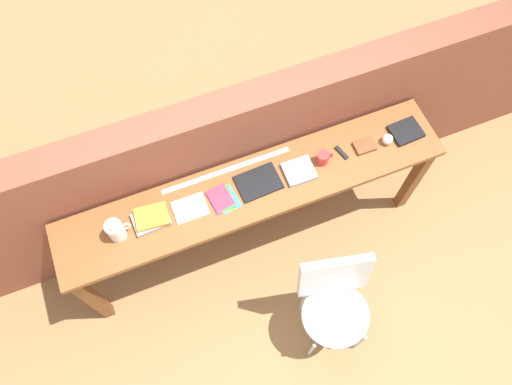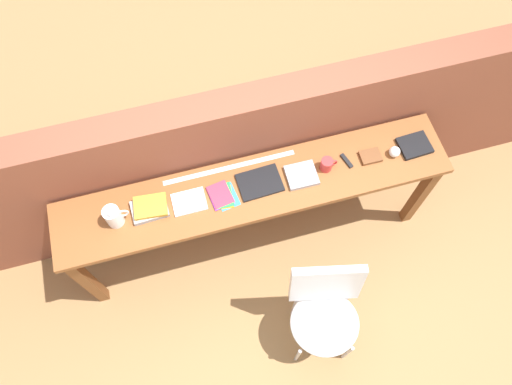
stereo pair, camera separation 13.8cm
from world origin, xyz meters
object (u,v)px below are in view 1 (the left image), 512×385
object	(u,v)px
multitool_folded	(342,153)
leather_journal_brown	(364,146)
sports_ball_small	(388,139)
chair_white_moulded	(335,302)
pamphlet_pile_colourful	(223,199)
magazine_cycling	(190,208)
book_stack_leftmost	(151,218)
pitcher_white	(116,230)
book_open_centre	(258,182)
mug	(323,158)
book_repair_rightmost	(406,131)

from	to	relation	value
multitool_folded	leather_journal_brown	distance (m)	0.16
leather_journal_brown	sports_ball_small	size ratio (longest dim) A/B	1.83
chair_white_moulded	pamphlet_pile_colourful	size ratio (longest dim) A/B	4.44
leather_journal_brown	sports_ball_small	bearing A→B (deg)	-6.62
sports_ball_small	leather_journal_brown	bearing A→B (deg)	172.32
magazine_cycling	multitool_folded	size ratio (longest dim) A/B	1.84
book_stack_leftmost	sports_ball_small	distance (m)	1.56
chair_white_moulded	pitcher_white	distance (m)	1.41
pitcher_white	book_open_centre	world-z (taller)	pitcher_white
pamphlet_pile_colourful	mug	xyz separation A→B (m)	(0.68, 0.02, 0.04)
multitool_folded	book_repair_rightmost	distance (m)	0.46
pitcher_white	book_stack_leftmost	bearing A→B (deg)	5.59
pitcher_white	book_open_centre	size ratio (longest dim) A/B	0.69
chair_white_moulded	magazine_cycling	world-z (taller)	same
pitcher_white	multitool_folded	bearing A→B (deg)	0.80
book_stack_leftmost	chair_white_moulded	bearing A→B (deg)	-41.64
book_open_centre	pitcher_white	bearing A→B (deg)	178.70
pitcher_white	sports_ball_small	bearing A→B (deg)	-0.38
chair_white_moulded	book_repair_rightmost	xyz separation A→B (m)	(0.82, 0.78, 0.37)
pitcher_white	pamphlet_pile_colourful	world-z (taller)	pitcher_white
book_stack_leftmost	leather_journal_brown	bearing A→B (deg)	-0.48
pamphlet_pile_colourful	book_repair_rightmost	distance (m)	1.27
chair_white_moulded	pitcher_white	xyz separation A→B (m)	(-1.10, 0.77, 0.43)
book_open_centre	multitool_folded	distance (m)	0.57
magazine_cycling	book_repair_rightmost	size ratio (longest dim) A/B	1.03
multitool_folded	sports_ball_small	distance (m)	0.31
multitool_folded	sports_ball_small	xyz separation A→B (m)	(0.31, -0.03, 0.03)
book_stack_leftmost	sports_ball_small	bearing A→B (deg)	-1.18
sports_ball_small	book_stack_leftmost	bearing A→B (deg)	178.82
magazine_cycling	leather_journal_brown	size ratio (longest dim) A/B	1.56
book_open_centre	book_repair_rightmost	world-z (taller)	book_repair_rightmost
leather_journal_brown	sports_ball_small	world-z (taller)	sports_ball_small
pamphlet_pile_colourful	leather_journal_brown	distance (m)	0.97
pitcher_white	multitool_folded	size ratio (longest dim) A/B	1.67
pitcher_white	leather_journal_brown	bearing A→B (deg)	0.30
pitcher_white	book_repair_rightmost	distance (m)	1.92
pitcher_white	magazine_cycling	bearing A→B (deg)	0.93
magazine_cycling	book_open_centre	world-z (taller)	book_open_centre
pamphlet_pile_colourful	book_stack_leftmost	bearing A→B (deg)	176.19
book_repair_rightmost	mug	bearing A→B (deg)	177.06
book_repair_rightmost	book_open_centre	bearing A→B (deg)	176.83
magazine_cycling	sports_ball_small	size ratio (longest dim) A/B	2.86
multitool_folded	sports_ball_small	world-z (taller)	sports_ball_small
pitcher_white	leather_journal_brown	size ratio (longest dim) A/B	1.41
magazine_cycling	chair_white_moulded	bearing A→B (deg)	-50.10
sports_ball_small	book_repair_rightmost	world-z (taller)	sports_ball_small
chair_white_moulded	sports_ball_small	size ratio (longest dim) A/B	12.56
book_stack_leftmost	pamphlet_pile_colourful	bearing A→B (deg)	-3.81
mug	magazine_cycling	bearing A→B (deg)	-179.72
leather_journal_brown	book_repair_rightmost	world-z (taller)	book_repair_rightmost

